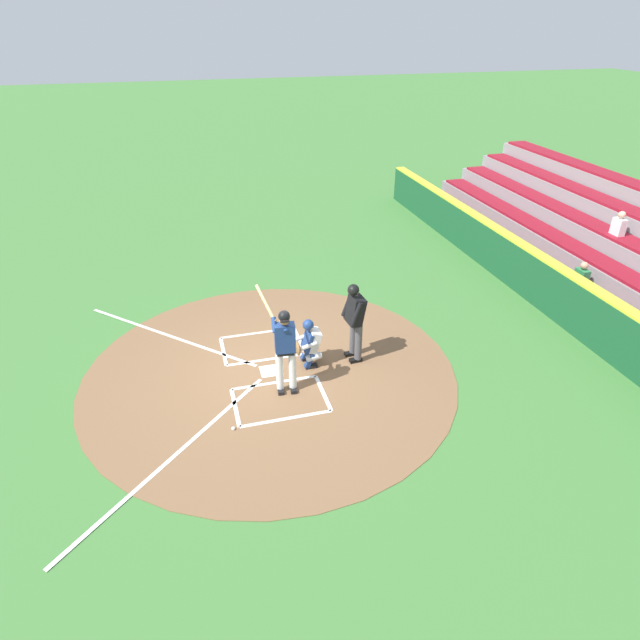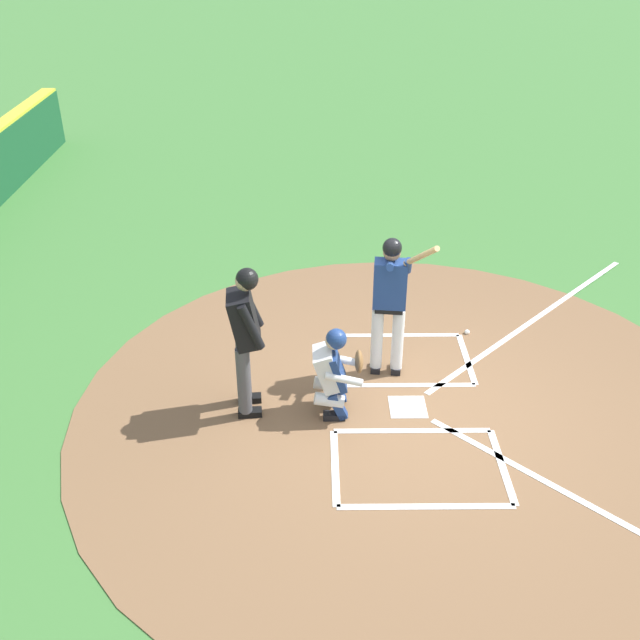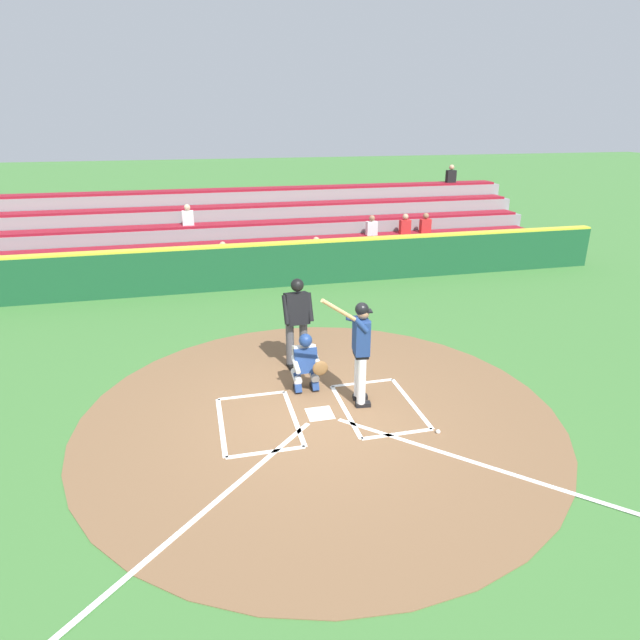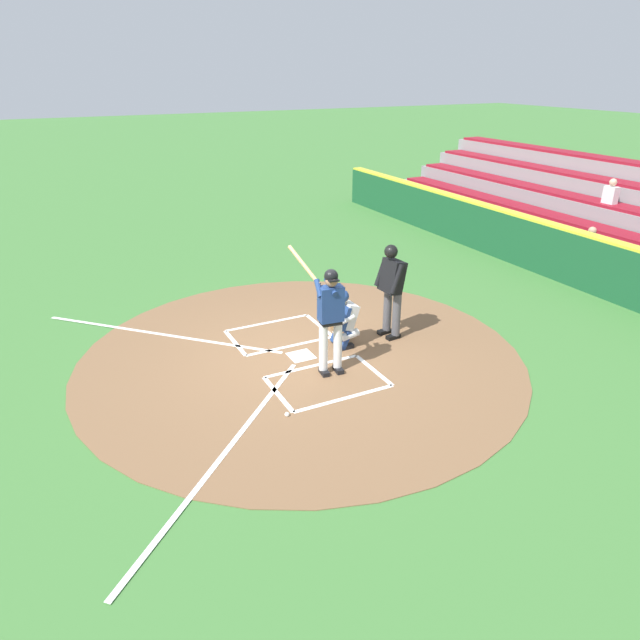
% 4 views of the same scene
% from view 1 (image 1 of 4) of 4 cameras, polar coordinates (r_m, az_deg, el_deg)
% --- Properties ---
extents(ground_plane, '(120.00, 120.00, 0.00)m').
position_cam_1_polar(ground_plane, '(11.81, -5.27, -5.43)').
color(ground_plane, '#427A38').
extents(dirt_circle, '(8.00, 8.00, 0.01)m').
position_cam_1_polar(dirt_circle, '(11.81, -5.27, -5.41)').
color(dirt_circle, brown).
rests_on(dirt_circle, ground).
extents(home_plate_and_chalk, '(7.93, 4.91, 0.01)m').
position_cam_1_polar(home_plate_and_chalk, '(11.72, -9.52, -5.97)').
color(home_plate_and_chalk, white).
rests_on(home_plate_and_chalk, dirt_circle).
extents(batter, '(0.99, 0.63, 2.13)m').
position_cam_1_polar(batter, '(10.61, -3.77, -2.70)').
color(batter, white).
rests_on(batter, ground).
extents(catcher, '(0.59, 0.60, 1.13)m').
position_cam_1_polar(catcher, '(11.66, -1.15, -2.32)').
color(catcher, black).
rests_on(catcher, ground).
extents(plate_umpire, '(0.60, 0.45, 1.86)m').
position_cam_1_polar(plate_umpire, '(11.63, 3.71, 0.32)').
color(plate_umpire, '#4C4C51').
rests_on(plate_umpire, ground).
extents(baseball, '(0.07, 0.07, 0.07)m').
position_cam_1_polar(baseball, '(10.37, -9.17, -11.28)').
color(baseball, white).
rests_on(baseball, ground).
extents(backstop_wall, '(22.00, 0.36, 1.31)m').
position_cam_1_polar(backstop_wall, '(14.48, 25.19, 1.69)').
color(backstop_wall, '#19512D').
rests_on(backstop_wall, ground).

